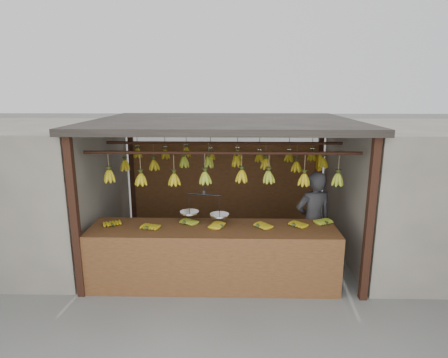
{
  "coord_description": "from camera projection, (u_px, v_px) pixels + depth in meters",
  "views": [
    {
      "loc": [
        0.15,
        -6.3,
        2.89
      ],
      "look_at": [
        0.0,
        0.3,
        1.3
      ],
      "focal_mm": 30.0,
      "sensor_mm": 36.0,
      "label": 1
    }
  ],
  "objects": [
    {
      "name": "neighbor_right",
      "position": [
        432.0,
        193.0,
        6.45
      ],
      "size": [
        3.0,
        3.0,
        2.3
      ],
      "primitive_type": "cube",
      "color": "slate",
      "rests_on": "ground"
    },
    {
      "name": "balance_scale",
      "position": [
        204.0,
        210.0,
        5.57
      ],
      "size": [
        0.73,
        0.38,
        0.93
      ],
      "color": "black",
      "rests_on": "ground"
    },
    {
      "name": "counter",
      "position": [
        213.0,
        243.0,
        5.44
      ],
      "size": [
        3.67,
        0.83,
        0.96
      ],
      "color": "#58341A",
      "rests_on": "ground"
    },
    {
      "name": "stall",
      "position": [
        224.0,
        142.0,
        6.66
      ],
      "size": [
        4.3,
        3.3,
        2.4
      ],
      "color": "black",
      "rests_on": "ground"
    },
    {
      "name": "bag_bundles",
      "position": [
        317.0,
        183.0,
        7.84
      ],
      "size": [
        0.08,
        0.26,
        1.23
      ],
      "color": "yellow",
      "rests_on": "ground"
    },
    {
      "name": "neighbor_left",
      "position": [
        20.0,
        190.0,
        6.61
      ],
      "size": [
        3.0,
        3.0,
        2.3
      ],
      "primitive_type": "cube",
      "color": "slate",
      "rests_on": "ground"
    },
    {
      "name": "vendor",
      "position": [
        313.0,
        221.0,
        5.99
      ],
      "size": [
        0.69,
        0.54,
        1.65
      ],
      "primitive_type": "imported",
      "rotation": [
        0.0,
        0.0,
        3.42
      ],
      "color": "#262628",
      "rests_on": "ground"
    },
    {
      "name": "ground",
      "position": [
        224.0,
        252.0,
        6.8
      ],
      "size": [
        80.0,
        80.0,
        0.0
      ],
      "primitive_type": "plane",
      "color": "#5B5B57"
    },
    {
      "name": "hanging_bananas",
      "position": [
        224.0,
        165.0,
        6.42
      ],
      "size": [
        3.61,
        2.24,
        0.38
      ],
      "color": "#AF9712",
      "rests_on": "ground"
    }
  ]
}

